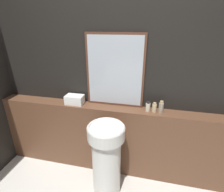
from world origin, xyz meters
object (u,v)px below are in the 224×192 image
(pedestal_sink, at_px, (106,158))
(mirror, at_px, (115,71))
(towel_stack, at_px, (75,100))
(lotion_bottle, at_px, (161,107))
(shampoo_bottle, at_px, (148,107))
(conditioner_bottle, at_px, (154,108))

(pedestal_sink, height_order, mirror, mirror)
(mirror, distance_m, towel_stack, 0.61)
(mirror, height_order, lotion_bottle, mirror)
(shampoo_bottle, distance_m, lotion_bottle, 0.14)
(mirror, relative_size, conditioner_bottle, 7.55)
(pedestal_sink, xyz_separation_m, lotion_bottle, (0.53, 0.37, 0.50))
(mirror, bearing_deg, shampoo_bottle, -11.36)
(conditioner_bottle, bearing_deg, towel_stack, 180.00)
(mirror, relative_size, shampoo_bottle, 7.11)
(towel_stack, distance_m, shampoo_bottle, 0.88)
(mirror, bearing_deg, pedestal_sink, -88.94)
(mirror, relative_size, towel_stack, 3.83)
(shampoo_bottle, height_order, conditioner_bottle, shampoo_bottle)
(conditioner_bottle, xyz_separation_m, lotion_bottle, (0.07, 0.00, 0.01))
(towel_stack, height_order, shampoo_bottle, shampoo_bottle)
(pedestal_sink, xyz_separation_m, shampoo_bottle, (0.39, 0.37, 0.49))
(pedestal_sink, distance_m, towel_stack, 0.79)
(towel_stack, bearing_deg, conditioner_bottle, 0.00)
(conditioner_bottle, bearing_deg, mirror, 170.31)
(towel_stack, xyz_separation_m, lotion_bottle, (1.02, 0.00, 0.01))
(conditioner_bottle, bearing_deg, pedestal_sink, -141.32)
(towel_stack, bearing_deg, shampoo_bottle, -0.00)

